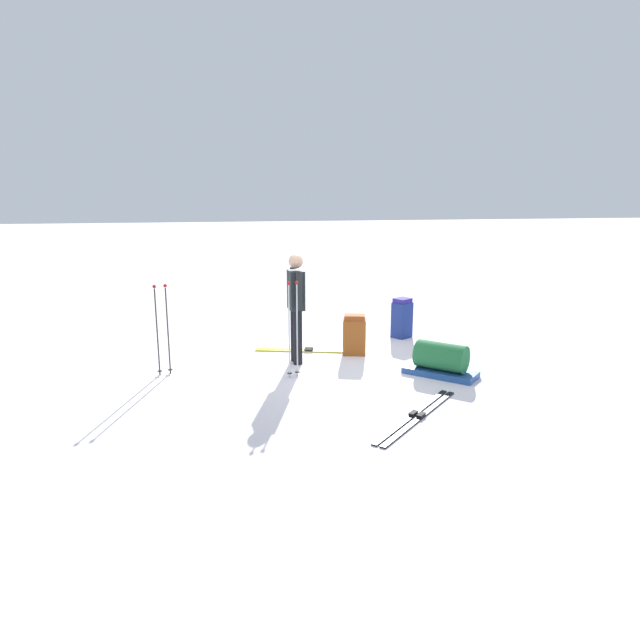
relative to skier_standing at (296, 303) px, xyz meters
name	(u,v)px	position (x,y,z in m)	size (l,w,h in m)	color
ground_plane	(320,364)	(-0.35, 0.15, -0.95)	(80.00, 80.00, 0.00)	white
skier_standing	(296,303)	(0.00, 0.00, 0.00)	(0.24, 0.57, 1.70)	black
ski_pair_near	(309,350)	(-0.29, -0.59, -0.94)	(1.77, 0.61, 0.05)	#AFAB1A
ski_pair_far	(417,416)	(-1.11, 2.44, -0.94)	(1.50, 1.55, 0.05)	black
backpack_large_dark	(402,318)	(-2.11, -1.19, -0.60)	(0.40, 0.39, 0.73)	navy
backpack_bright	(354,335)	(-0.99, -0.27, -0.63)	(0.42, 0.34, 0.66)	#944A1B
ski_poles_planted_near	(293,325)	(0.14, 0.69, -0.18)	(0.19, 0.11, 1.40)	#AFC0BD
ski_poles_planted_far	(162,325)	(1.98, 0.25, -0.21)	(0.22, 0.11, 1.34)	#272725
gear_sled	(441,361)	(-1.97, 1.02, -0.73)	(1.06, 1.04, 0.49)	#224A8E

